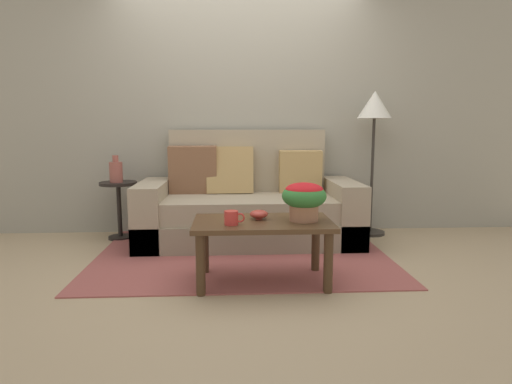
{
  "coord_description": "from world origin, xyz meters",
  "views": [
    {
      "loc": [
        -0.09,
        -3.55,
        1.1
      ],
      "look_at": [
        0.11,
        0.03,
        0.57
      ],
      "focal_mm": 30.99,
      "sensor_mm": 36.0,
      "label": 1
    }
  ],
  "objects_px": {
    "coffee_mug": "(232,218)",
    "snack_bowl": "(259,214)",
    "couch": "(248,207)",
    "coffee_table": "(263,231)",
    "potted_plant": "(304,197)",
    "side_table": "(119,200)",
    "table_vase": "(116,171)",
    "floor_lamp": "(374,117)"
  },
  "relations": [
    {
      "from": "coffee_table",
      "to": "snack_bowl",
      "type": "distance_m",
      "value": 0.13
    },
    {
      "from": "side_table",
      "to": "coffee_mug",
      "type": "height_order",
      "value": "side_table"
    },
    {
      "from": "potted_plant",
      "to": "couch",
      "type": "bearing_deg",
      "value": 106.23
    },
    {
      "from": "couch",
      "to": "coffee_mug",
      "type": "bearing_deg",
      "value": -96.9
    },
    {
      "from": "coffee_mug",
      "to": "table_vase",
      "type": "xyz_separation_m",
      "value": [
        -1.12,
        1.43,
        0.18
      ]
    },
    {
      "from": "floor_lamp",
      "to": "table_vase",
      "type": "height_order",
      "value": "floor_lamp"
    },
    {
      "from": "snack_bowl",
      "to": "potted_plant",
      "type": "bearing_deg",
      "value": -11.19
    },
    {
      "from": "coffee_table",
      "to": "side_table",
      "type": "distance_m",
      "value": 1.88
    },
    {
      "from": "couch",
      "to": "floor_lamp",
      "type": "xyz_separation_m",
      "value": [
        1.28,
        0.19,
        0.88
      ]
    },
    {
      "from": "potted_plant",
      "to": "snack_bowl",
      "type": "xyz_separation_m",
      "value": [
        -0.31,
        0.06,
        -0.13
      ]
    },
    {
      "from": "potted_plant",
      "to": "snack_bowl",
      "type": "bearing_deg",
      "value": 168.81
    },
    {
      "from": "floor_lamp",
      "to": "potted_plant",
      "type": "xyz_separation_m",
      "value": [
        -0.93,
        -1.39,
        -0.59
      ]
    },
    {
      "from": "side_table",
      "to": "floor_lamp",
      "type": "height_order",
      "value": "floor_lamp"
    },
    {
      "from": "potted_plant",
      "to": "table_vase",
      "type": "height_order",
      "value": "table_vase"
    },
    {
      "from": "side_table",
      "to": "table_vase",
      "type": "bearing_deg",
      "value": -119.21
    },
    {
      "from": "couch",
      "to": "side_table",
      "type": "xyz_separation_m",
      "value": [
        -1.27,
        0.14,
        0.07
      ]
    },
    {
      "from": "coffee_table",
      "to": "snack_bowl",
      "type": "relative_size",
      "value": 7.41
    },
    {
      "from": "floor_lamp",
      "to": "potted_plant",
      "type": "distance_m",
      "value": 1.77
    },
    {
      "from": "coffee_mug",
      "to": "snack_bowl",
      "type": "height_order",
      "value": "coffee_mug"
    },
    {
      "from": "potted_plant",
      "to": "snack_bowl",
      "type": "height_order",
      "value": "potted_plant"
    },
    {
      "from": "side_table",
      "to": "snack_bowl",
      "type": "relative_size",
      "value": 4.35
    },
    {
      "from": "couch",
      "to": "potted_plant",
      "type": "height_order",
      "value": "couch"
    },
    {
      "from": "coffee_table",
      "to": "floor_lamp",
      "type": "distance_m",
      "value": 2.02
    },
    {
      "from": "floor_lamp",
      "to": "snack_bowl",
      "type": "bearing_deg",
      "value": -133.13
    },
    {
      "from": "couch",
      "to": "coffee_table",
      "type": "bearing_deg",
      "value": -87.17
    },
    {
      "from": "side_table",
      "to": "table_vase",
      "type": "height_order",
      "value": "table_vase"
    },
    {
      "from": "coffee_mug",
      "to": "table_vase",
      "type": "height_order",
      "value": "table_vase"
    },
    {
      "from": "snack_bowl",
      "to": "table_vase",
      "type": "relative_size",
      "value": 0.5
    },
    {
      "from": "coffee_table",
      "to": "snack_bowl",
      "type": "height_order",
      "value": "snack_bowl"
    },
    {
      "from": "side_table",
      "to": "potted_plant",
      "type": "relative_size",
      "value": 1.83
    },
    {
      "from": "potted_plant",
      "to": "coffee_table",
      "type": "bearing_deg",
      "value": 178.35
    },
    {
      "from": "coffee_mug",
      "to": "snack_bowl",
      "type": "bearing_deg",
      "value": 41.33
    },
    {
      "from": "couch",
      "to": "snack_bowl",
      "type": "distance_m",
      "value": 1.15
    },
    {
      "from": "side_table",
      "to": "coffee_mug",
      "type": "relative_size",
      "value": 4.1
    },
    {
      "from": "snack_bowl",
      "to": "table_vase",
      "type": "height_order",
      "value": "table_vase"
    },
    {
      "from": "couch",
      "to": "potted_plant",
      "type": "relative_size",
      "value": 6.66
    },
    {
      "from": "couch",
      "to": "floor_lamp",
      "type": "height_order",
      "value": "floor_lamp"
    },
    {
      "from": "couch",
      "to": "coffee_table",
      "type": "height_order",
      "value": "couch"
    },
    {
      "from": "couch",
      "to": "coffee_table",
      "type": "xyz_separation_m",
      "value": [
        0.06,
        -1.19,
        0.05
      ]
    },
    {
      "from": "table_vase",
      "to": "snack_bowl",
      "type": "bearing_deg",
      "value": -43.8
    },
    {
      "from": "floor_lamp",
      "to": "snack_bowl",
      "type": "height_order",
      "value": "floor_lamp"
    },
    {
      "from": "snack_bowl",
      "to": "floor_lamp",
      "type": "bearing_deg",
      "value": 46.87
    }
  ]
}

